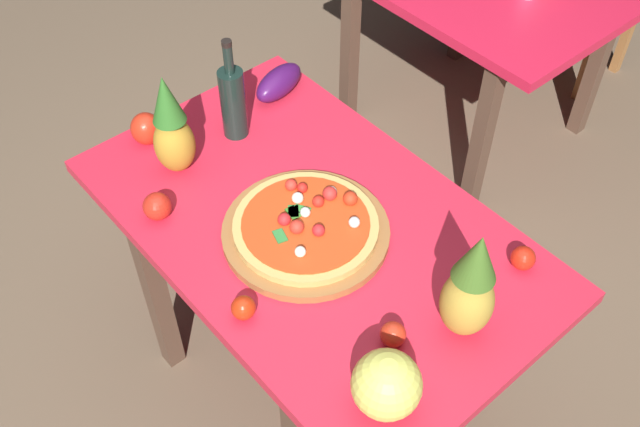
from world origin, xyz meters
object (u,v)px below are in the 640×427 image
object	(u,v)px
eggplant	(279,82)
wine_bottle	(233,101)
pineapple_right	(470,289)
pizza_board	(306,232)
melon	(387,385)
pineapple_left	(172,129)
tomato_by_bottle	(157,206)
pizza	(307,223)
tomato_at_corner	(243,308)
display_table	(314,244)
tomato_near_board	(523,258)
tomato_beside_pepper	(393,334)
bell_pepper	(146,129)

from	to	relation	value
eggplant	wine_bottle	bearing A→B (deg)	-74.18
wine_bottle	pineapple_right	bearing A→B (deg)	-0.47
pizza_board	melon	xyz separation A→B (m)	(0.49, -0.18, 0.07)
pineapple_left	tomato_by_bottle	world-z (taller)	pineapple_left
pizza_board	pineapple_left	world-z (taller)	pineapple_left
pizza	tomato_at_corner	world-z (taller)	pizza
pineapple_left	melon	distance (m)	0.94
wine_bottle	pineapple_right	distance (m)	0.92
display_table	pineapple_left	xyz separation A→B (m)	(-0.42, -0.16, 0.24)
pizza_board	eggplant	size ratio (longest dim) A/B	2.25
pineapple_left	pizza_board	bearing A→B (deg)	14.36
pineapple_left	tomato_near_board	distance (m)	1.01
pineapple_right	tomato_by_bottle	bearing A→B (deg)	-155.41
pizza	melon	distance (m)	0.53
eggplant	tomato_at_corner	xyz separation A→B (m)	(0.62, -0.60, -0.01)
pizza	tomato_beside_pepper	xyz separation A→B (m)	(0.39, -0.06, -0.01)
pizza	tomato_by_bottle	bearing A→B (deg)	-139.57
display_table	tomato_near_board	size ratio (longest dim) A/B	20.56
melon	tomato_at_corner	distance (m)	0.41
tomato_beside_pepper	pizza_board	bearing A→B (deg)	171.38
display_table	bell_pepper	size ratio (longest dim) A/B	13.00
pizza	tomato_near_board	world-z (taller)	pizza
tomato_near_board	bell_pepper	bearing A→B (deg)	-155.70
tomato_by_bottle	tomato_at_corner	bearing A→B (deg)	-2.65
wine_bottle	melon	bearing A→B (deg)	-16.93
tomato_beside_pepper	tomato_at_corner	bearing A→B (deg)	-142.70
bell_pepper	tomato_beside_pepper	distance (m)	0.99
pizza_board	tomato_near_board	bearing A→B (deg)	38.57
display_table	tomato_beside_pepper	bearing A→B (deg)	-14.26
pizza	pineapple_left	world-z (taller)	pineapple_left
bell_pepper	tomato_near_board	xyz separation A→B (m)	(1.04, 0.47, -0.01)
display_table	melon	bearing A→B (deg)	-24.05
wine_bottle	pineapple_left	size ratio (longest dim) A/B	1.02
bell_pepper	tomato_by_bottle	distance (m)	0.32
pizza_board	tomato_near_board	size ratio (longest dim) A/B	7.00
pizza_board	pizza	distance (m)	0.03
pizza	tomato_by_bottle	distance (m)	0.41
pizza	tomato_near_board	size ratio (longest dim) A/B	6.04
bell_pepper	tomato_by_bottle	size ratio (longest dim) A/B	1.30
tomato_near_board	eggplant	bearing A→B (deg)	-178.13
wine_bottle	tomato_at_corner	bearing A→B (deg)	-34.74
display_table	tomato_at_corner	distance (m)	0.37
display_table	pizza	world-z (taller)	pizza
pizza_board	tomato_at_corner	distance (m)	0.30
wine_bottle	pizza	bearing A→B (deg)	-12.27
eggplant	pizza	bearing A→B (deg)	-31.54
pizza_board	melon	world-z (taller)	melon
eggplant	tomato_by_bottle	distance (m)	0.62
pineapple_left	pizza	bearing A→B (deg)	15.15
display_table	pizza	xyz separation A→B (m)	(0.02, -0.04, 0.14)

